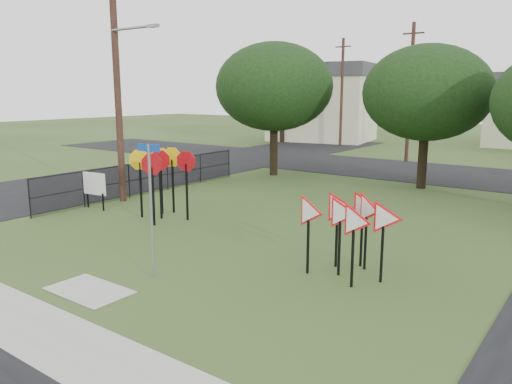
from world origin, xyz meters
TOP-DOWN VIEW (x-y plane):
  - ground at (0.00, 0.00)m, footprint 140.00×140.00m
  - sidewalk at (0.00, -4.20)m, footprint 30.00×1.60m
  - street_left at (-12.00, 10.00)m, footprint 8.00×50.00m
  - street_far at (0.00, 20.00)m, footprint 60.00×8.00m
  - curb_pad at (0.00, -2.40)m, footprint 2.00×1.20m
  - street_name_sign at (0.53, -0.87)m, footprint 0.69×0.11m
  - stop_sign_cluster at (-3.74, 3.49)m, footprint 2.31×2.09m
  - yield_sign_cluster at (4.39, 2.22)m, footprint 2.67×1.65m
  - info_board at (-6.96, 2.86)m, footprint 1.17×0.19m
  - utility_pole_main at (-7.24, 4.50)m, footprint 3.55×0.33m
  - far_pole_a at (-2.00, 24.00)m, footprint 1.40×0.24m
  - far_pole_c at (-10.00, 30.00)m, footprint 1.40×0.24m
  - fence_run at (-7.60, 6.25)m, footprint 0.05×11.55m
  - house_left at (-14.00, 34.00)m, footprint 10.58×8.88m
  - tree_near_left at (-6.00, 14.00)m, footprint 6.40×6.40m
  - tree_near_mid at (2.00, 15.00)m, footprint 6.00×6.00m
  - tree_far_left at (-16.00, 30.00)m, footprint 6.80×6.80m

SIDE VIEW (x-z plane):
  - ground at x=0.00m, z-range 0.00..0.00m
  - sidewalk at x=0.00m, z-range 0.00..0.02m
  - street_left at x=-12.00m, z-range 0.00..0.02m
  - street_far at x=0.00m, z-range 0.00..0.02m
  - curb_pad at x=0.00m, z-range 0.00..0.02m
  - fence_run at x=-7.60m, z-range 0.03..1.53m
  - info_board at x=-6.96m, z-range 0.24..1.71m
  - yield_sign_cluster at x=4.39m, z-range 0.50..2.59m
  - stop_sign_cluster at x=-3.74m, z-range 0.61..3.16m
  - street_name_sign at x=0.53m, z-range 0.22..3.58m
  - house_left at x=-14.00m, z-range 0.05..7.25m
  - tree_near_mid at x=2.00m, z-range 1.14..7.94m
  - far_pole_a at x=-2.00m, z-range 0.10..9.10m
  - far_pole_c at x=-10.00m, z-range 0.10..9.10m
  - tree_near_left at x=-6.00m, z-range 1.22..8.49m
  - tree_far_left at x=-16.00m, z-range 1.31..9.04m
  - utility_pole_main at x=-7.24m, z-range 0.21..10.21m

